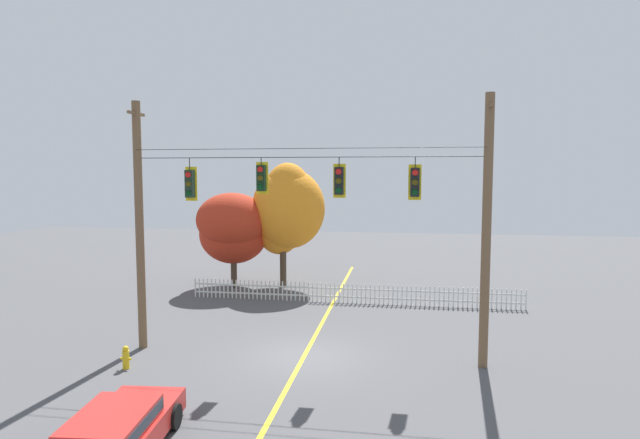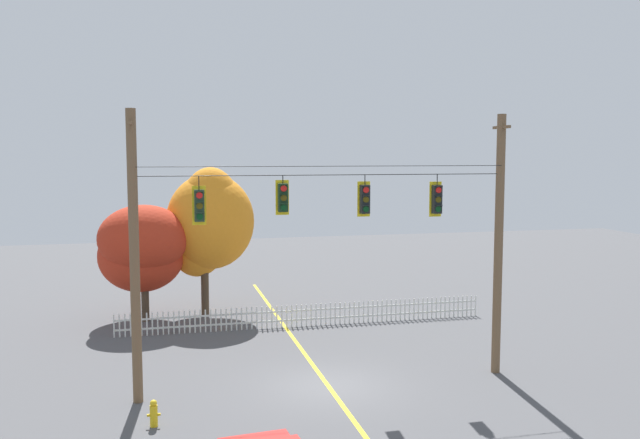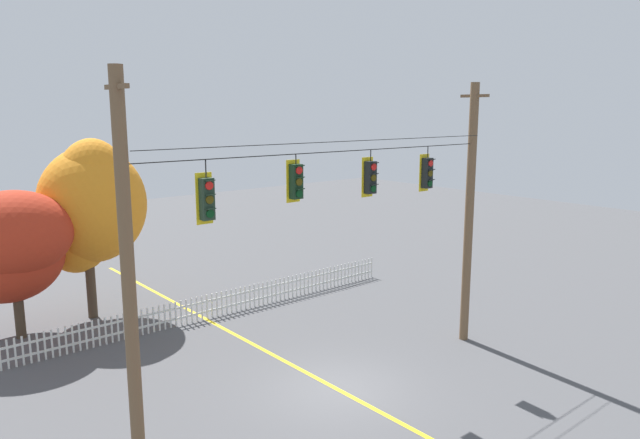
# 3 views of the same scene
# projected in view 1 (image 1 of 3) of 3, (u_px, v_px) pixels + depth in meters

# --- Properties ---
(ground) EXTENTS (80.00, 80.00, 0.00)m
(ground) POSITION_uv_depth(u_px,v_px,m) (304.00, 356.00, 18.31)
(ground) COLOR #4C4C4F
(lane_centerline_stripe) EXTENTS (0.16, 36.00, 0.01)m
(lane_centerline_stripe) POSITION_uv_depth(u_px,v_px,m) (304.00, 356.00, 18.31)
(lane_centerline_stripe) COLOR gold
(lane_centerline_stripe) RESTS_ON ground
(signal_support_span) EXTENTS (12.60, 1.10, 9.11)m
(signal_support_span) POSITION_uv_depth(u_px,v_px,m) (304.00, 228.00, 17.91)
(signal_support_span) COLOR brown
(signal_support_span) RESTS_ON ground
(traffic_signal_northbound_secondary) EXTENTS (0.43, 0.38, 1.54)m
(traffic_signal_northbound_secondary) POSITION_uv_depth(u_px,v_px,m) (190.00, 184.00, 18.44)
(traffic_signal_northbound_secondary) COLOR black
(traffic_signal_eastbound_side) EXTENTS (0.43, 0.38, 1.28)m
(traffic_signal_eastbound_side) POSITION_uv_depth(u_px,v_px,m) (261.00, 178.00, 18.00)
(traffic_signal_eastbound_side) COLOR black
(traffic_signal_westbound_side) EXTENTS (0.43, 0.38, 1.40)m
(traffic_signal_westbound_side) POSITION_uv_depth(u_px,v_px,m) (339.00, 181.00, 17.58)
(traffic_signal_westbound_side) COLOR black
(traffic_signal_southbound_primary) EXTENTS (0.43, 0.38, 1.45)m
(traffic_signal_southbound_primary) POSITION_uv_depth(u_px,v_px,m) (415.00, 182.00, 17.18)
(traffic_signal_southbound_primary) COLOR black
(white_picket_fence) EXTENTS (16.73, 0.06, 1.00)m
(white_picket_fence) POSITION_uv_depth(u_px,v_px,m) (352.00, 293.00, 25.86)
(white_picket_fence) COLOR silver
(white_picket_fence) RESTS_ON ground
(autumn_maple_near_fence) EXTENTS (4.16, 3.99, 5.45)m
(autumn_maple_near_fence) POSITION_uv_depth(u_px,v_px,m) (232.00, 227.00, 29.47)
(autumn_maple_near_fence) COLOR #473828
(autumn_maple_near_fence) RESTS_ON ground
(autumn_maple_mid) EXTENTS (4.18, 3.72, 7.14)m
(autumn_maple_mid) POSITION_uv_depth(u_px,v_px,m) (286.00, 210.00, 29.33)
(autumn_maple_mid) COLOR #473828
(autumn_maple_mid) RESTS_ON ground
(parked_car) EXTENTS (2.28, 4.77, 1.15)m
(parked_car) POSITION_uv_depth(u_px,v_px,m) (114.00, 434.00, 11.63)
(parked_car) COLOR red
(parked_car) RESTS_ON ground
(fire_hydrant) EXTENTS (0.38, 0.22, 0.78)m
(fire_hydrant) POSITION_uv_depth(u_px,v_px,m) (126.00, 357.00, 17.13)
(fire_hydrant) COLOR gold
(fire_hydrant) RESTS_ON ground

